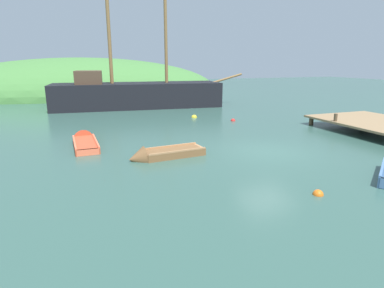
{
  "coord_description": "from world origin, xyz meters",
  "views": [
    {
      "loc": [
        -8.13,
        -11.96,
        4.01
      ],
      "look_at": [
        -3.27,
        1.23,
        0.36
      ],
      "focal_mm": 29.65,
      "sensor_mm": 36.0,
      "label": 1
    }
  ],
  "objects_px": {
    "buoy_yellow": "(194,118)",
    "buoy_red": "(233,121)",
    "buoy_orange": "(318,195)",
    "sailing_ship": "(137,98)",
    "rowboat_portside": "(162,155)",
    "rowboat_near_dock": "(85,143)"
  },
  "relations": [
    {
      "from": "buoy_yellow",
      "to": "buoy_red",
      "type": "relative_size",
      "value": 1.26
    },
    {
      "from": "rowboat_portside",
      "to": "buoy_yellow",
      "type": "height_order",
      "value": "rowboat_portside"
    },
    {
      "from": "rowboat_near_dock",
      "to": "buoy_red",
      "type": "height_order",
      "value": "rowboat_near_dock"
    },
    {
      "from": "buoy_red",
      "to": "buoy_orange",
      "type": "bearing_deg",
      "value": -105.53
    },
    {
      "from": "rowboat_portside",
      "to": "buoy_yellow",
      "type": "distance_m",
      "value": 10.29
    },
    {
      "from": "buoy_orange",
      "to": "buoy_yellow",
      "type": "relative_size",
      "value": 0.8
    },
    {
      "from": "buoy_yellow",
      "to": "buoy_red",
      "type": "bearing_deg",
      "value": -47.29
    },
    {
      "from": "rowboat_portside",
      "to": "rowboat_near_dock",
      "type": "bearing_deg",
      "value": -54.08
    },
    {
      "from": "buoy_orange",
      "to": "rowboat_portside",
      "type": "bearing_deg",
      "value": 122.6
    },
    {
      "from": "rowboat_portside",
      "to": "buoy_yellow",
      "type": "relative_size",
      "value": 8.19
    },
    {
      "from": "buoy_orange",
      "to": "buoy_red",
      "type": "height_order",
      "value": "buoy_orange"
    },
    {
      "from": "rowboat_near_dock",
      "to": "buoy_orange",
      "type": "xyz_separation_m",
      "value": [
        6.59,
        -9.01,
        -0.09
      ]
    },
    {
      "from": "buoy_orange",
      "to": "sailing_ship",
      "type": "bearing_deg",
      "value": 94.26
    },
    {
      "from": "rowboat_near_dock",
      "to": "buoy_red",
      "type": "bearing_deg",
      "value": -73.59
    },
    {
      "from": "sailing_ship",
      "to": "rowboat_portside",
      "type": "relative_size",
      "value": 5.14
    },
    {
      "from": "buoy_orange",
      "to": "buoy_yellow",
      "type": "height_order",
      "value": "buoy_yellow"
    },
    {
      "from": "sailing_ship",
      "to": "buoy_red",
      "type": "xyz_separation_m",
      "value": [
        5.04,
        -9.23,
        -0.84
      ]
    },
    {
      "from": "sailing_ship",
      "to": "rowboat_near_dock",
      "type": "distance_m",
      "value": 13.53
    },
    {
      "from": "buoy_orange",
      "to": "buoy_yellow",
      "type": "distance_m",
      "value": 14.65
    },
    {
      "from": "rowboat_near_dock",
      "to": "rowboat_portside",
      "type": "xyz_separation_m",
      "value": [
        3.05,
        -3.47,
        0.01
      ]
    },
    {
      "from": "sailing_ship",
      "to": "buoy_orange",
      "type": "height_order",
      "value": "sailing_ship"
    },
    {
      "from": "rowboat_near_dock",
      "to": "rowboat_portside",
      "type": "bearing_deg",
      "value": -140.69
    }
  ]
}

